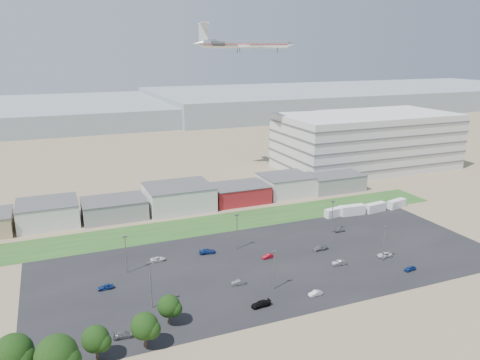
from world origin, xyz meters
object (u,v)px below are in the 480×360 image
parked_car_5 (106,287)px  parked_car_8 (340,230)px  parked_car_1 (339,263)px  tree_far_left (14,357)px  parked_car_4 (239,282)px  parked_car_9 (158,259)px  airliner (246,44)px  parked_car_3 (261,304)px  box_trailer_a (335,212)px  parked_car_0 (384,255)px  parked_car_2 (410,269)px  parked_car_12 (320,248)px  parked_car_13 (315,293)px  parked_car_7 (268,256)px  parked_car_6 (207,251)px  parked_car_10 (124,335)px

parked_car_5 → parked_car_8: (69.79, 9.32, -0.02)m
parked_car_1 → parked_car_8: size_ratio=1.12×
tree_far_left → parked_car_4: bearing=20.7°
parked_car_1 → parked_car_5: size_ratio=1.09×
parked_car_9 → airliner: bearing=-36.4°
tree_far_left → airliner: 154.78m
parked_car_3 → box_trailer_a: bearing=128.7°
parked_car_0 → parked_car_2: 9.01m
parked_car_1 → parked_car_5: (-56.65, 9.81, -0.03)m
box_trailer_a → parked_car_12: box_trailer_a is taller
parked_car_3 → parked_car_13: (13.23, -0.41, -0.08)m
parked_car_7 → parked_car_3: bearing=-35.4°
parked_car_2 → parked_car_12: (-14.11, 19.29, 0.08)m
parked_car_1 → parked_car_6: 34.78m
parked_car_2 → parked_car_13: (-28.16, -1.58, -0.01)m
parked_car_0 → parked_car_1: bearing=-87.9°
parked_car_0 → parked_car_8: (-0.82, 19.55, 0.04)m
airliner → parked_car_7: bearing=-100.8°
parked_car_6 → parked_car_5: bearing=115.5°
parked_car_6 → parked_car_8: 41.99m
parked_car_7 → parked_car_13: size_ratio=1.00×
parked_car_0 → parked_car_4: bearing=-87.2°
parked_car_6 → parked_car_12: parked_car_6 is taller
box_trailer_a → parked_car_13: bearing=-137.6°
parked_car_4 → parked_car_7: 16.32m
parked_car_6 → parked_car_9: parked_car_6 is taller
tree_far_left → parked_car_8: tree_far_left is taller
parked_car_4 → parked_car_12: (28.01, 9.62, 0.08)m
parked_car_12 → parked_car_13: parked_car_12 is taller
parked_car_7 → parked_car_0: bearing=63.1°
parked_car_0 → box_trailer_a: bearing=174.1°
parked_car_4 → parked_car_6: 19.20m
box_trailer_a → tree_far_left: 105.19m
tree_far_left → parked_car_2: bearing=5.0°
parked_car_0 → parked_car_2: bearing=7.1°
parked_car_13 → parked_car_7: bearing=178.0°
parked_car_10 → parked_car_12: (56.10, 20.59, 0.03)m
parked_car_13 → parked_car_8: bearing=132.8°
parked_car_10 → parked_car_12: bearing=-65.1°
parked_car_0 → parked_car_9: bearing=-106.2°
airliner → parked_car_4: size_ratio=13.31×
parked_car_0 → parked_car_7: 30.98m
parked_car_4 → parked_car_12: 29.61m
parked_car_6 → parked_car_13: size_ratio=1.32×
parked_car_2 → parked_car_3: size_ratio=0.76×
box_trailer_a → parked_car_3: 62.37m
parked_car_8 → parked_car_9: size_ratio=0.89×
tree_far_left → parked_car_5: tree_far_left is taller
parked_car_8 → parked_car_10: parked_car_10 is taller
parked_car_6 → parked_car_8: parked_car_6 is taller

